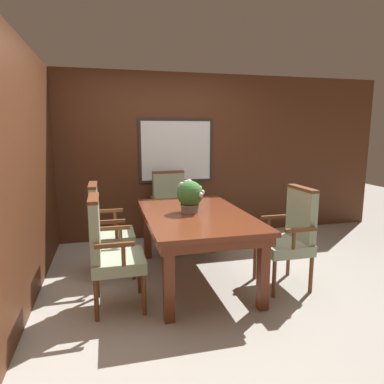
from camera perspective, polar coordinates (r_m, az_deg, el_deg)
The scene contains 9 objects.
ground_plane at distance 3.69m, azimuth 0.19°, elevation -15.66°, with size 14.00×14.00×0.00m, color #A39E93.
wall_back at distance 5.16m, azimuth -4.87°, elevation 5.85°, with size 7.20×0.08×2.45m.
wall_left at distance 3.33m, azimuth -26.90°, elevation 2.50°, with size 0.06×7.20×2.45m.
dining_table at distance 3.67m, azimuth 0.57°, elevation -4.94°, with size 1.07×1.75×0.75m.
chair_head_far at distance 4.89m, azimuth -3.55°, elevation -2.19°, with size 0.58×0.51×1.04m.
chair_right_near at distance 3.70m, azimuth 16.06°, elevation -6.60°, with size 0.47×0.56×1.04m.
chair_left_far at distance 3.94m, azimuth -14.25°, elevation -5.50°, with size 0.47×0.55×1.04m.
chair_left_near at distance 3.20m, azimuth -13.67°, elevation -9.11°, with size 0.47×0.56×1.04m.
potted_plant at distance 3.64m, azimuth -0.34°, elevation -0.59°, with size 0.30×0.28×0.35m.
Camera 1 is at (-0.82, -3.22, 1.60)m, focal length 32.00 mm.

